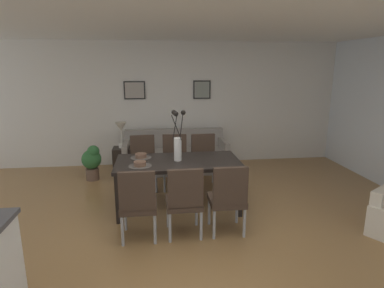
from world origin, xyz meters
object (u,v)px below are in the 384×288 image
Objects in this scene: dining_chair_near_right at (143,160)px; bowl_near_left at (140,163)px; dining_table at (178,165)px; dining_chair_far_left at (184,198)px; centerpiece_vase at (178,142)px; dining_chair_near_left at (138,201)px; sofa at (175,157)px; dining_chair_mid_right at (204,158)px; side_table at (123,160)px; bowl_near_right at (141,155)px; framed_picture_left at (135,90)px; potted_plant at (92,161)px; table_lamp at (121,129)px; dining_chair_far_right at (175,159)px; framed_picture_center at (202,90)px; dining_chair_mid_left at (228,196)px.

bowl_near_left is at bearing -90.38° from dining_chair_near_right.
dining_chair_far_left is at bearing -89.35° from dining_table.
centerpiece_vase is at bearing -58.72° from dining_chair_near_right.
dining_chair_near_left is 0.44× the size of sofa.
dining_chair_far_left is 1.00× the size of dining_chair_mid_right.
dining_chair_near_right is at bearing -63.46° from side_table.
bowl_near_right is at bearing 90.00° from bowl_near_left.
sofa is 1.62m from framed_picture_left.
sofa is 1.65m from potted_plant.
table_lamp reaches higher than dining_chair_near_left.
bowl_near_left is at bearing -135.11° from dining_chair_mid_right.
dining_chair_near_right is 0.73m from bowl_near_right.
dining_chair_near_left is 2.11× the size of framed_picture_left.
dining_chair_far_left is 1.79m from dining_chair_mid_right.
sofa is 4.07× the size of table_lamp.
dining_table is 0.89m from dining_chair_far_right.
dining_chair_far_right is 1.37m from table_lamp.
dining_chair_far_left is at bearing -77.25° from framed_picture_left.
dining_chair_far_left is 2.11× the size of framed_picture_left.
potted_plant is (-0.53, -0.35, 0.11)m from side_table.
centerpiece_vase is 1.44× the size of table_lamp.
dining_chair_mid_right is at bearing 58.34° from dining_table.
dining_chair_mid_right is at bearing -15.21° from potted_plant.
framed_picture_center reaches higher than sofa.
table_lamp reaches higher than side_table.
dining_chair_mid_left is 5.41× the size of bowl_near_right.
dining_chair_near_right is 1.25× the size of centerpiece_vase.
bowl_near_right is (-0.01, -0.67, 0.27)m from dining_chair_near_right.
table_lamp is 1.17× the size of framed_picture_left.
bowl_near_right is at bearing 136.05° from dining_chair_mid_left.
dining_chair_near_left is at bearing -80.87° from table_lamp.
dining_table is at bearing -20.92° from bowl_near_right.
dining_chair_far_left is at bearing -72.66° from dining_chair_near_right.
dining_chair_near_left and dining_chair_far_left have the same top height.
dining_chair_near_right is at bearing 107.34° from dining_chair_far_left.
bowl_near_right is at bearing 159.08° from dining_table.
centerpiece_vase is at bearing 90.59° from dining_chair_far_left.
dining_chair_near_left is 5.41× the size of bowl_near_right.
framed_picture_center reaches higher than framed_picture_left.
dining_chair_mid_left is at bearing -57.82° from dining_chair_near_right.
dining_chair_mid_left is 1.71m from dining_chair_mid_right.
dining_chair_near_left is 2.67m from side_table.
side_table is (-1.53, 2.61, -0.25)m from dining_chair_mid_left.
framed_picture_center is (0.71, 2.32, 0.58)m from centerpiece_vase.
side_table is at bearing 102.36° from bowl_near_left.
side_table is (-0.44, 0.88, -0.25)m from dining_chair_near_right.
dining_chair_far_right is at bearing 62.86° from bowl_near_left.
bowl_near_left is 2.93m from framed_picture_center.
dining_table is 4.66× the size of framed_picture_center.
dining_chair_near_left is 1.25× the size of centerpiece_vase.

